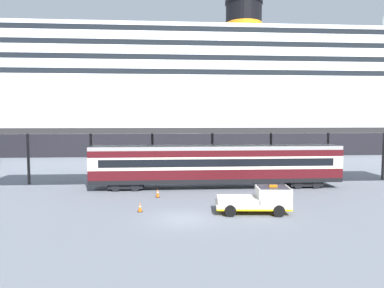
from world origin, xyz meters
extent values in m
plane|color=slate|center=(0.00, 0.00, 0.00)|extent=(400.00, 400.00, 0.00)
cube|color=black|center=(1.83, 54.23, 2.04)|extent=(171.65, 31.86, 4.07)
cube|color=white|center=(1.83, 54.23, 8.83)|extent=(171.65, 31.86, 9.51)
cube|color=white|center=(1.83, 54.23, 14.91)|extent=(157.92, 29.31, 2.66)
cube|color=black|center=(1.83, 39.62, 15.05)|extent=(151.05, 0.12, 0.96)
cube|color=white|center=(1.83, 54.23, 17.57)|extent=(151.60, 28.14, 2.66)
cube|color=black|center=(1.83, 40.21, 17.71)|extent=(145.01, 0.12, 0.96)
cube|color=white|center=(1.83, 54.23, 20.24)|extent=(145.29, 26.97, 2.66)
cube|color=black|center=(1.83, 40.79, 20.37)|extent=(138.97, 0.12, 0.96)
cube|color=white|center=(1.83, 54.23, 22.90)|extent=(138.97, 25.80, 2.66)
cube|color=black|center=(1.83, 41.38, 23.03)|extent=(132.93, 0.12, 0.96)
cylinder|color=black|center=(15.82, 54.23, 27.95)|extent=(7.85, 7.85, 7.45)
cylinder|color=orange|center=(15.82, 54.23, 26.46)|extent=(8.08, 8.08, 2.24)
cylinder|color=black|center=(15.82, 54.23, 32.08)|extent=(8.24, 8.24, 0.80)
cube|color=silver|center=(3.69, 10.74, 6.02)|extent=(44.07, 6.07, 0.25)
cube|color=#262626|center=(3.69, 7.81, 5.65)|extent=(44.07, 0.20, 0.50)
cylinder|color=#262626|center=(-15.20, 13.37, 2.95)|extent=(0.28, 0.28, 5.90)
cylinder|color=#262626|center=(-8.90, 13.37, 2.95)|extent=(0.28, 0.28, 5.90)
cylinder|color=#262626|center=(-2.61, 13.37, 2.95)|extent=(0.28, 0.28, 5.90)
cylinder|color=#262626|center=(3.69, 13.37, 2.95)|extent=(0.28, 0.28, 5.90)
cylinder|color=#262626|center=(9.98, 13.37, 2.95)|extent=(0.28, 0.28, 5.90)
cylinder|color=#262626|center=(16.28, 13.37, 2.95)|extent=(0.28, 0.28, 5.90)
cylinder|color=#262626|center=(22.58, 13.37, 2.95)|extent=(0.28, 0.28, 5.90)
cube|color=black|center=(3.69, 10.24, 0.85)|extent=(23.94, 2.80, 0.40)
cube|color=#470F14|center=(3.69, 10.24, 1.50)|extent=(23.94, 2.80, 0.90)
cube|color=beige|center=(3.69, 10.24, 2.55)|extent=(23.94, 2.80, 1.20)
cube|color=black|center=(3.69, 8.87, 2.60)|extent=(22.02, 0.08, 0.72)
cube|color=#470F14|center=(3.69, 10.24, 3.45)|extent=(23.94, 2.80, 0.60)
cube|color=#989898|center=(3.69, 10.24, 3.93)|extent=(23.94, 2.69, 0.36)
cube|color=black|center=(-4.93, 10.24, 0.45)|extent=(3.20, 2.35, 0.50)
cylinder|color=black|center=(-5.83, 9.06, 0.42)|extent=(0.84, 0.12, 0.84)
cylinder|color=black|center=(-4.03, 9.06, 0.42)|extent=(0.84, 0.12, 0.84)
cube|color=black|center=(12.31, 10.24, 0.45)|extent=(3.20, 2.35, 0.50)
cylinder|color=black|center=(11.41, 9.06, 0.42)|extent=(0.84, 0.12, 0.84)
cylinder|color=black|center=(13.21, 9.06, 0.42)|extent=(0.84, 0.12, 0.84)
cube|color=silver|center=(4.99, 1.09, 0.58)|extent=(5.35, 2.43, 0.36)
cube|color=#F2B20C|center=(4.99, 1.09, 0.45)|extent=(5.35, 2.45, 0.12)
cube|color=silver|center=(6.44, 0.97, 1.31)|extent=(2.44, 2.10, 1.10)
cube|color=#19232D|center=(6.44, 0.97, 1.66)|extent=(2.23, 2.01, 0.44)
cube|color=orange|center=(6.44, 0.97, 1.94)|extent=(0.57, 0.25, 0.16)
cube|color=silver|center=(3.95, 1.17, 0.94)|extent=(3.06, 2.16, 0.36)
cylinder|color=black|center=(6.73, 1.94, 0.40)|extent=(0.82, 0.32, 0.80)
cylinder|color=black|center=(6.56, -0.05, 0.40)|extent=(0.82, 0.32, 0.80)
cylinder|color=black|center=(3.41, 2.22, 0.40)|extent=(0.82, 0.32, 0.80)
cylinder|color=black|center=(3.25, 0.23, 0.40)|extent=(0.82, 0.32, 0.80)
cube|color=black|center=(-3.02, 1.94, 0.02)|extent=(0.36, 0.36, 0.04)
cone|color=#EA590F|center=(-3.02, 1.94, 0.36)|extent=(0.30, 0.30, 0.64)
cylinder|color=white|center=(-3.02, 1.94, 0.39)|extent=(0.17, 0.17, 0.09)
cube|color=black|center=(-1.88, 6.50, 0.02)|extent=(0.36, 0.36, 0.04)
cone|color=#EA590F|center=(-1.88, 6.50, 0.40)|extent=(0.30, 0.30, 0.72)
cylinder|color=white|center=(-1.88, 6.50, 0.43)|extent=(0.17, 0.17, 0.10)
camera|label=1|loc=(-1.00, -22.84, 6.70)|focal=32.47mm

